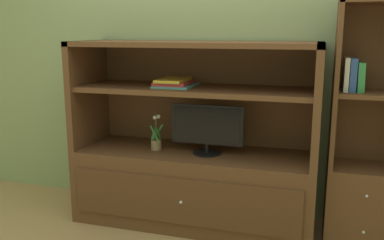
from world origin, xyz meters
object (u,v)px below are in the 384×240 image
media_console (194,166)px  potted_plant (156,141)px  tv_monitor (207,128)px  upright_book_row (354,75)px  magazine_stack (174,83)px  bookshelf_tall (365,168)px

media_console → potted_plant: (-0.29, -0.04, 0.19)m
tv_monitor → upright_book_row: upright_book_row is taller
potted_plant → magazine_stack: 0.47m
magazine_stack → upright_book_row: (1.23, 0.00, 0.09)m
tv_monitor → magazine_stack: size_ratio=1.57×
media_console → bookshelf_tall: bearing=0.2°
tv_monitor → magazine_stack: magazine_stack is taller
potted_plant → bookshelf_tall: 1.49m
media_console → bookshelf_tall: bookshelf_tall is taller
media_console → tv_monitor: bearing=-18.2°
magazine_stack → bookshelf_tall: size_ratio=0.21×
tv_monitor → potted_plant: tv_monitor is taller
media_console → upright_book_row: media_console is taller
media_console → upright_book_row: 1.30m
media_console → upright_book_row: (1.08, -0.01, 0.72)m
magazine_stack → upright_book_row: bearing=0.1°
magazine_stack → tv_monitor: bearing=-5.9°
tv_monitor → magazine_stack: 0.41m
bookshelf_tall → upright_book_row: bookshelf_tall is taller
tv_monitor → upright_book_row: bearing=1.7°
bookshelf_tall → upright_book_row: (-0.12, -0.01, 0.62)m
media_console → bookshelf_tall: 1.20m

